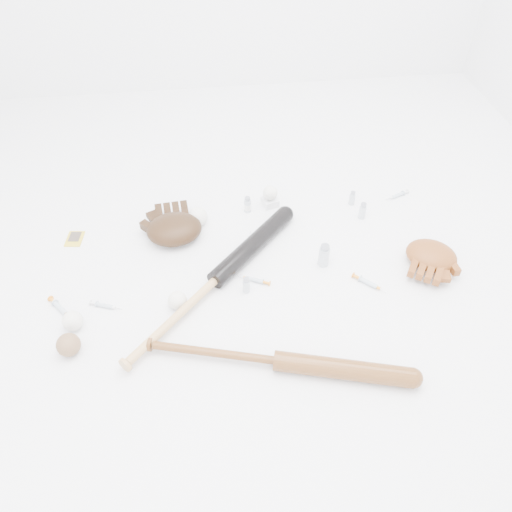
{
  "coord_description": "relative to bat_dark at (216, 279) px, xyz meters",
  "views": [
    {
      "loc": [
        -0.15,
        -1.32,
        1.4
      ],
      "look_at": [
        0.02,
        -0.0,
        0.06
      ],
      "focal_mm": 35.0,
      "sensor_mm": 36.0,
      "label": 1
    }
  ],
  "objects": [
    {
      "name": "syringe_0",
      "position": [
        -0.4,
        -0.05,
        -0.03
      ],
      "size": [
        0.13,
        0.07,
        0.02
      ],
      "primitive_type": null,
      "rotation": [
        0.0,
        0.0,
        -0.37
      ],
      "color": "#ADBCC6",
      "rests_on": "ground"
    },
    {
      "name": "bat_dark",
      "position": [
        0.0,
        0.0,
        0.0
      ],
      "size": [
        0.72,
        0.75,
        0.07
      ],
      "primitive_type": null,
      "rotation": [
        0.0,
        0.0,
        0.82
      ],
      "color": "black",
      "rests_on": "ground"
    },
    {
      "name": "baseball_on_pedestal",
      "position": [
        0.27,
        0.44,
        0.03
      ],
      "size": [
        0.06,
        0.06,
        0.06
      ],
      "primitive_type": "sphere",
      "color": "white",
      "rests_on": "pedestal"
    },
    {
      "name": "syringe_3",
      "position": [
        0.56,
        -0.06,
        -0.03
      ],
      "size": [
        0.13,
        0.13,
        0.02
      ],
      "primitive_type": null,
      "rotation": [
        0.0,
        0.0,
        -0.77
      ],
      "color": "#ADBCC6",
      "rests_on": "ground"
    },
    {
      "name": "vial_3",
      "position": [
        0.42,
        0.06,
        0.01
      ],
      "size": [
        0.04,
        0.04,
        0.1
      ],
      "primitive_type": "cylinder",
      "color": "silver",
      "rests_on": "ground"
    },
    {
      "name": "bat_wood",
      "position": [
        0.17,
        -0.37,
        -0.0
      ],
      "size": [
        0.88,
        0.3,
        0.07
      ],
      "primitive_type": null,
      "rotation": [
        0.0,
        0.0,
        -0.27
      ],
      "color": "brown",
      "rests_on": "ground"
    },
    {
      "name": "baseball_upper",
      "position": [
        -0.05,
        0.36,
        0.01
      ],
      "size": [
        0.08,
        0.08,
        0.08
      ],
      "primitive_type": "sphere",
      "color": "white",
      "rests_on": "ground"
    },
    {
      "name": "pedestal",
      "position": [
        0.27,
        0.44,
        -0.02
      ],
      "size": [
        0.08,
        0.08,
        0.04
      ],
      "primitive_type": "cube",
      "rotation": [
        0.0,
        0.0,
        0.29
      ],
      "color": "white",
      "rests_on": "ground"
    },
    {
      "name": "baseball_mid",
      "position": [
        -0.14,
        -0.08,
        -0.0
      ],
      "size": [
        0.07,
        0.07,
        0.07
      ],
      "primitive_type": "sphere",
      "color": "white",
      "rests_on": "ground"
    },
    {
      "name": "glove_dark",
      "position": [
        -0.15,
        0.28,
        0.01
      ],
      "size": [
        0.29,
        0.29,
        0.1
      ],
      "primitive_type": null,
      "rotation": [
        0.0,
        0.0,
        0.08
      ],
      "color": "black",
      "rests_on": "ground"
    },
    {
      "name": "glove_tan",
      "position": [
        0.83,
        0.02,
        0.01
      ],
      "size": [
        0.32,
        0.32,
        0.08
      ],
      "primitive_type": null,
      "rotation": [
        0.0,
        0.0,
        2.56
      ],
      "color": "brown",
      "rests_on": "ground"
    },
    {
      "name": "syringe_2",
      "position": [
        0.15,
        0.21,
        -0.03
      ],
      "size": [
        0.06,
        0.15,
        0.02
      ],
      "primitive_type": null,
      "rotation": [
        0.0,
        0.0,
        1.35
      ],
      "color": "#ADBCC6",
      "rests_on": "ground"
    },
    {
      "name": "vial_1",
      "position": [
        0.62,
        0.41,
        -0.0
      ],
      "size": [
        0.03,
        0.03,
        0.07
      ],
      "primitive_type": "cylinder",
      "color": "silver",
      "rests_on": "ground"
    },
    {
      "name": "baseball_aged",
      "position": [
        -0.5,
        -0.23,
        0.0
      ],
      "size": [
        0.08,
        0.08,
        0.08
      ],
      "primitive_type": "sphere",
      "color": "brown",
      "rests_on": "ground"
    },
    {
      "name": "syringe_4",
      "position": [
        0.84,
        0.43,
        -0.03
      ],
      "size": [
        0.14,
        0.07,
        0.02
      ],
      "primitive_type": null,
      "rotation": [
        0.0,
        0.0,
        3.52
      ],
      "color": "#ADBCC6",
      "rests_on": "ground"
    },
    {
      "name": "syringe_1",
      "position": [
        0.14,
        0.0,
        -0.03
      ],
      "size": [
        0.14,
        0.08,
        0.02
      ],
      "primitive_type": null,
      "rotation": [
        0.0,
        0.0,
        2.7
      ],
      "color": "#ADBCC6",
      "rests_on": "ground"
    },
    {
      "name": "trading_card",
      "position": [
        -0.56,
        0.32,
        -0.03
      ],
      "size": [
        0.08,
        0.1,
        0.0
      ],
      "primitive_type": "cube",
      "rotation": [
        0.0,
        0.0,
        -0.13
      ],
      "color": "gold",
      "rests_on": "ground"
    },
    {
      "name": "baseball_left",
      "position": [
        -0.5,
        -0.13,
        -0.0
      ],
      "size": [
        0.07,
        0.07,
        0.07
      ],
      "primitive_type": "sphere",
      "color": "white",
      "rests_on": "ground"
    },
    {
      "name": "vial_0",
      "position": [
        0.64,
        0.31,
        0.0
      ],
      "size": [
        0.03,
        0.03,
        0.08
      ],
      "primitive_type": "cylinder",
      "color": "silver",
      "rests_on": "ground"
    },
    {
      "name": "vial_2",
      "position": [
        0.16,
        0.41,
        0.0
      ],
      "size": [
        0.03,
        0.03,
        0.08
      ],
      "primitive_type": "cylinder",
      "color": "silver",
      "rests_on": "ground"
    },
    {
      "name": "vial_4",
      "position": [
        0.11,
        -0.04,
        -0.0
      ],
      "size": [
        0.03,
        0.03,
        0.07
      ],
      "primitive_type": "cylinder",
      "color": "silver",
      "rests_on": "ground"
    },
    {
      "name": "syringe_5",
      "position": [
        -0.56,
        -0.05,
        -0.03
      ],
      "size": [
        0.12,
        0.14,
        0.02
      ],
      "primitive_type": null,
      "rotation": [
        0.0,
        0.0,
        -0.87
      ],
      "color": "#ADBCC6",
      "rests_on": "ground"
    }
  ]
}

